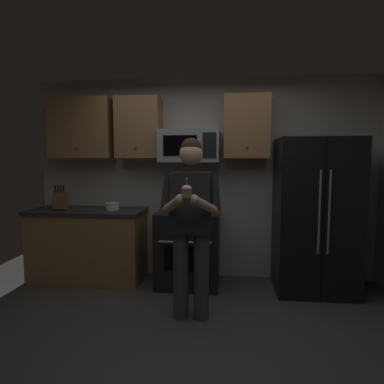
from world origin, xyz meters
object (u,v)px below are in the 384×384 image
at_px(bowl_large_white, 112,206).
at_px(oven_range, 188,248).
at_px(cupcake, 187,191).
at_px(knife_block, 61,201).
at_px(person, 191,219).
at_px(microwave, 189,146).
at_px(refrigerator, 315,216).

bearing_deg(bowl_large_white, oven_range, -1.68).
distance_m(oven_range, cupcake, 1.50).
xyz_separation_m(bowl_large_white, cupcake, (1.11, -1.27, 0.33)).
bearing_deg(knife_block, cupcake, -34.61).
height_order(oven_range, person, person).
bearing_deg(oven_range, bowl_large_white, 178.32).
relative_size(microwave, refrigerator, 0.41).
height_order(microwave, knife_block, microwave).
bearing_deg(person, refrigerator, 32.59).
xyz_separation_m(microwave, knife_block, (-1.63, -0.15, -0.69)).
distance_m(refrigerator, bowl_large_white, 2.48).
bearing_deg(bowl_large_white, person, -40.45).
xyz_separation_m(refrigerator, bowl_large_white, (-2.47, 0.07, 0.07)).
distance_m(knife_block, bowl_large_white, 0.66).
distance_m(microwave, cupcake, 1.43).
relative_size(oven_range, microwave, 1.26).
height_order(oven_range, bowl_large_white, bowl_large_white).
bearing_deg(bowl_large_white, cupcake, -48.99).
height_order(bowl_large_white, cupcake, cupcake).
bearing_deg(bowl_large_white, refrigerator, -1.57).
bearing_deg(cupcake, knife_block, 145.39).
bearing_deg(microwave, oven_range, -90.02).
distance_m(bowl_large_white, cupcake, 1.72).
distance_m(microwave, knife_block, 1.77).
bearing_deg(cupcake, microwave, 95.51).
xyz_separation_m(oven_range, bowl_large_white, (-0.97, 0.03, 0.50)).
xyz_separation_m(oven_range, person, (0.13, -0.91, 0.53)).
relative_size(microwave, person, 0.42).
bearing_deg(oven_range, refrigerator, -1.50).
height_order(bowl_large_white, person, person).
bearing_deg(cupcake, refrigerator, 41.34).
distance_m(microwave, bowl_large_white, 1.24).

